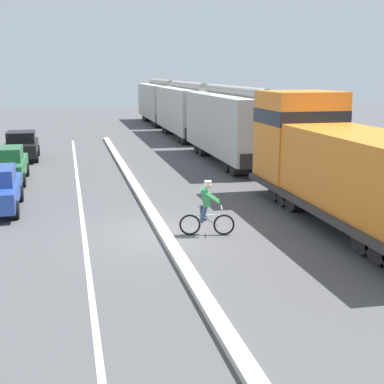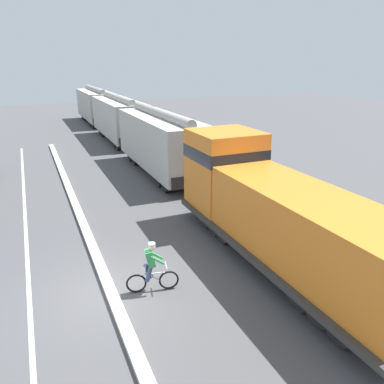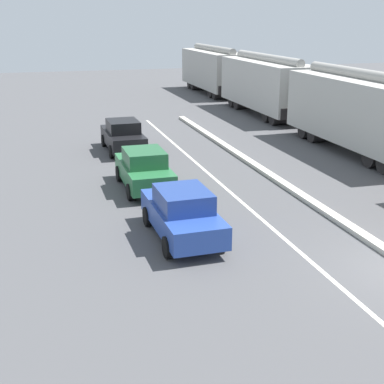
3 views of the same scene
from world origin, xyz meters
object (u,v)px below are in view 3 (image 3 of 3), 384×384
hopper_car_middle (266,85)px  parked_car_green (144,169)px  parked_car_black (123,136)px  hopper_car_lead (361,112)px  hopper_car_trailing (213,70)px  parked_car_blue (182,213)px

hopper_car_middle → parked_car_green: hopper_car_middle is taller
hopper_car_middle → parked_car_black: 13.96m
hopper_car_lead → hopper_car_trailing: bearing=90.0°
parked_car_green → parked_car_blue: bearing=-88.7°
hopper_car_middle → parked_car_blue: (-11.54, -19.75, -1.26)m
hopper_car_trailing → parked_car_green: size_ratio=2.52×
hopper_car_middle → parked_car_green: (-11.66, -14.45, -1.26)m
hopper_car_trailing → parked_car_green: 28.57m
parked_car_blue → parked_car_green: 5.31m
hopper_car_lead → hopper_car_trailing: (0.00, 23.20, 0.00)m
hopper_car_middle → parked_car_blue: bearing=-120.3°
parked_car_green → hopper_car_trailing: bearing=65.9°
parked_car_blue → parked_car_black: bearing=89.4°
hopper_car_middle → hopper_car_trailing: size_ratio=1.00×
hopper_car_trailing → parked_car_blue: hopper_car_trailing is taller
parked_car_green → hopper_car_lead: bearing=13.7°
hopper_car_trailing → hopper_car_lead: bearing=-90.0°
hopper_car_middle → hopper_car_trailing: same height
parked_car_green → parked_car_black: (0.23, 6.52, 0.00)m
hopper_car_lead → parked_car_black: size_ratio=2.51×
hopper_car_lead → parked_car_black: (-11.43, 3.68, -1.26)m
parked_car_blue → parked_car_black: size_ratio=1.00×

